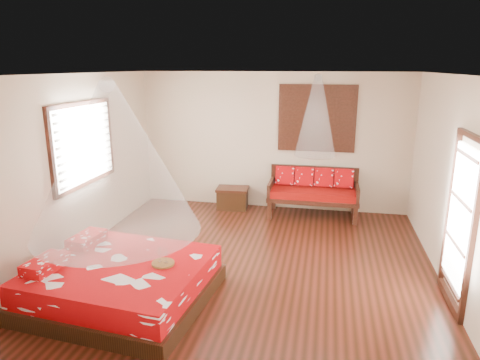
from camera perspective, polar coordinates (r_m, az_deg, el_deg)
room at (r=6.18m, az=1.13°, el=0.85°), size 5.54×5.54×2.84m
bed at (r=5.80m, az=-15.58°, el=-12.91°), size 2.30×2.12×0.64m
daybed at (r=8.61m, az=9.73°, el=-1.31°), size 1.75×0.78×0.94m
storage_chest at (r=8.96m, az=-1.00°, el=-2.40°), size 0.68×0.52×0.45m
shutter_panel at (r=8.67m, az=10.22°, el=8.09°), size 1.52×0.06×1.32m
window_left at (r=7.28m, az=-20.09°, el=4.52°), size 0.10×1.74×1.34m
glazed_door at (r=5.84m, az=27.25°, el=-5.13°), size 0.08×1.02×2.16m
wine_tray at (r=5.52m, az=-10.24°, el=-10.43°), size 0.29×0.29×0.23m
mosquito_net_main at (r=5.25m, az=-16.62°, el=2.70°), size 2.02×2.02×1.80m
mosquito_net_daybed at (r=8.20m, az=10.15°, el=8.41°), size 0.78×0.78×1.50m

